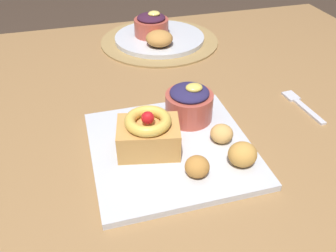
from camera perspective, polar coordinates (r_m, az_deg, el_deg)
name	(u,v)px	position (r m, az deg, el deg)	size (l,w,h in m)	color
dining_table	(146,152)	(0.75, -3.53, -4.22)	(1.45, 1.08, 0.73)	olive
woven_placemat	(160,41)	(1.03, -1.37, 13.54)	(0.33, 0.33, 0.01)	#997A47
front_plate	(171,148)	(0.62, 0.50, -3.59)	(0.27, 0.27, 0.01)	silver
cake_slice	(148,134)	(0.59, -3.17, -1.24)	(0.12, 0.09, 0.08)	#C68E47
berry_ramekin	(189,103)	(0.66, 3.42, 3.68)	(0.09, 0.09, 0.08)	#B24C3D
fritter_front	(222,134)	(0.62, 8.63, -1.21)	(0.04, 0.04, 0.03)	tan
fritter_middle	(242,154)	(0.58, 11.88, -4.48)	(0.05, 0.04, 0.04)	gold
fritter_back	(197,167)	(0.55, 4.71, -6.53)	(0.04, 0.04, 0.03)	#BC7F38
back_plate	(160,38)	(1.03, -1.37, 13.97)	(0.25, 0.25, 0.01)	silver
back_ramekin	(151,25)	(1.02, -2.68, 15.96)	(0.10, 0.10, 0.07)	#B24C3D
back_pastry	(159,38)	(0.96, -1.41, 13.89)	(0.07, 0.07, 0.04)	#B77F3D
fork	(301,104)	(0.79, 20.56, 3.26)	(0.03, 0.13, 0.00)	silver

